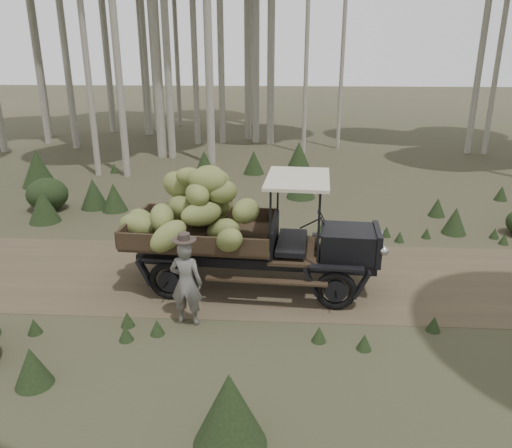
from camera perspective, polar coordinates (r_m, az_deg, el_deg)
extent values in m
plane|color=#473D2B|center=(11.50, 5.34, -6.12)|extent=(120.00, 120.00, 0.00)
cube|color=brown|center=(11.50, 5.34, -6.10)|extent=(70.00, 4.00, 0.01)
cube|color=black|center=(10.62, 10.38, -2.13)|extent=(1.17, 1.12, 0.61)
cube|color=black|center=(10.67, 13.63, -2.25)|extent=(0.19, 1.11, 0.68)
cube|color=black|center=(10.59, 2.07, -1.21)|extent=(0.19, 1.54, 0.61)
cube|color=#38281C|center=(10.87, -6.06, -1.38)|extent=(3.21, 2.19, 0.09)
cube|color=#38281C|center=(11.71, -5.00, 1.24)|extent=(3.08, 0.28, 0.35)
cube|color=#38281C|center=(9.90, -7.39, -2.34)|extent=(3.08, 0.28, 0.35)
cube|color=#38281C|center=(11.25, -13.76, -0.05)|extent=(0.20, 1.98, 0.35)
cube|color=beige|center=(10.19, 4.81, 5.17)|extent=(1.39, 1.95, 0.07)
cube|color=black|center=(11.21, 0.27, -2.90)|extent=(5.06, 0.46, 0.20)
cube|color=black|center=(10.45, -0.29, -4.63)|extent=(5.06, 0.46, 0.20)
torus|color=black|center=(11.68, 8.91, -3.61)|extent=(0.85, 0.21, 0.84)
torus|color=black|center=(10.08, 9.10, -7.52)|extent=(0.85, 0.21, 0.84)
torus|color=black|center=(12.04, -7.55, -2.81)|extent=(0.85, 0.21, 0.84)
torus|color=black|center=(10.50, -9.96, -6.42)|extent=(0.85, 0.21, 0.84)
sphere|color=beige|center=(11.12, 13.85, -1.07)|extent=(0.20, 0.20, 0.20)
sphere|color=beige|center=(10.20, 14.41, -3.01)|extent=(0.20, 0.20, 0.20)
ellipsoid|color=olive|center=(10.96, -13.38, -0.21)|extent=(1.04, 0.84, 0.57)
ellipsoid|color=olive|center=(10.32, -1.17, 1.50)|extent=(0.77, 0.86, 0.53)
ellipsoid|color=olive|center=(10.20, -6.71, 3.37)|extent=(0.73, 0.88, 0.50)
ellipsoid|color=olive|center=(10.58, -5.59, 5.31)|extent=(0.83, 0.87, 0.50)
ellipsoid|color=olive|center=(11.16, -12.98, 0.33)|extent=(0.98, 1.04, 0.56)
ellipsoid|color=olive|center=(10.30, -10.71, 0.76)|extent=(0.67, 0.91, 0.71)
ellipsoid|color=olive|center=(10.40, -3.94, 3.70)|extent=(0.90, 0.90, 0.57)
ellipsoid|color=olive|center=(10.58, -5.13, 5.04)|extent=(1.06, 0.89, 0.66)
ellipsoid|color=olive|center=(10.36, -3.77, -0.68)|extent=(1.04, 0.83, 0.73)
ellipsoid|color=olive|center=(10.16, -6.27, 1.17)|extent=(1.01, 0.96, 0.49)
ellipsoid|color=olive|center=(10.79, -4.72, 3.67)|extent=(1.01, 0.74, 0.46)
ellipsoid|color=olive|center=(10.47, -4.96, 5.40)|extent=(0.89, 0.93, 0.55)
ellipsoid|color=olive|center=(11.26, -6.00, 0.71)|extent=(0.84, 0.51, 0.57)
ellipsoid|color=olive|center=(10.81, -8.43, 1.87)|extent=(0.90, 0.90, 0.56)
ellipsoid|color=olive|center=(10.70, -5.58, 3.58)|extent=(0.95, 0.68, 0.68)
ellipsoid|color=olive|center=(10.70, -7.40, 5.26)|extent=(0.91, 0.86, 0.65)
ellipsoid|color=olive|center=(11.36, -4.42, 1.44)|extent=(0.61, 0.91, 0.60)
ellipsoid|color=olive|center=(11.00, -7.23, 2.64)|extent=(1.00, 0.91, 0.75)
ellipsoid|color=olive|center=(11.05, -8.86, 4.46)|extent=(1.04, 0.98, 0.68)
ellipsoid|color=olive|center=(10.29, -5.59, 4.86)|extent=(0.96, 0.66, 0.70)
ellipsoid|color=olive|center=(11.61, -10.00, 1.03)|extent=(1.03, 1.04, 0.78)
ellipsoid|color=olive|center=(11.14, -4.03, 2.54)|extent=(0.66, 1.00, 0.78)
ellipsoid|color=olive|center=(9.91, -9.98, -1.37)|extent=(1.06, 0.96, 0.83)
ellipsoid|color=olive|center=(9.64, -3.07, -1.84)|extent=(0.86, 1.01, 0.77)
imported|color=#615E58|center=(9.39, -7.97, -6.70)|extent=(0.66, 0.47, 1.68)
cylinder|color=#382E27|center=(9.05, -8.23, -1.81)|extent=(0.50, 0.50, 0.02)
cylinder|color=#382E27|center=(9.03, -8.24, -1.48)|extent=(0.25, 0.25, 0.13)
cylinder|color=#B2AD9E|center=(27.67, 0.00, 23.80)|extent=(0.38, 0.38, 14.04)
cylinder|color=#B2AD9E|center=(34.37, -9.34, 23.81)|extent=(0.29, 0.29, 15.33)
cone|color=#233319|center=(6.87, -3.05, -20.44)|extent=(0.99, 0.99, 1.10)
cone|color=#233319|center=(17.04, -18.07, 3.36)|extent=(0.89, 0.89, 0.99)
cone|color=#233319|center=(15.04, 21.80, 0.37)|extent=(0.69, 0.69, 0.77)
cone|color=#233319|center=(16.45, 20.02, 1.83)|extent=(0.52, 0.52, 0.58)
cone|color=#233319|center=(16.17, -23.15, 1.96)|extent=(0.92, 0.92, 1.03)
cone|color=#233319|center=(21.57, 4.91, 7.79)|extent=(1.08, 1.08, 1.20)
cone|color=#233319|center=(20.48, -23.69, 5.87)|extent=(1.25, 1.25, 1.39)
cone|color=#233319|center=(21.16, -5.92, 7.13)|extent=(0.82, 0.82, 0.91)
cone|color=#233319|center=(8.69, -24.23, -14.62)|extent=(0.59, 0.59, 0.66)
cone|color=#233319|center=(16.34, -5.77, 4.11)|extent=(1.16, 1.16, 1.28)
ellipsoid|color=#233319|center=(17.31, -22.75, 3.15)|extent=(1.29, 1.29, 1.03)
cone|color=#233319|center=(16.57, -15.92, 2.98)|extent=(0.81, 0.81, 0.90)
cone|color=#233319|center=(19.05, 26.25, 3.18)|extent=(0.45, 0.45, 0.51)
cone|color=#233319|center=(21.78, -15.91, 6.16)|extent=(0.36, 0.36, 0.40)
cone|color=#233319|center=(20.78, -0.26, 7.08)|extent=(0.87, 0.87, 0.96)
cone|color=#233319|center=(17.39, 5.18, 4.81)|extent=(1.02, 1.02, 1.13)
cone|color=#233319|center=(14.84, 26.50, -1.53)|extent=(0.27, 0.27, 0.30)
cone|color=#233319|center=(13.61, 11.13, -1.56)|extent=(0.27, 0.27, 0.30)
cone|color=#233319|center=(9.07, 12.28, -13.01)|extent=(0.27, 0.27, 0.30)
cone|color=#233319|center=(14.16, -12.48, -0.81)|extent=(0.27, 0.27, 0.30)
cone|color=#233319|center=(9.83, -14.50, -10.47)|extent=(0.27, 0.27, 0.30)
cone|color=#233319|center=(14.27, 14.68, -0.83)|extent=(0.27, 0.27, 0.30)
cone|color=#233319|center=(10.16, -24.02, -10.61)|extent=(0.27, 0.27, 0.30)
cone|color=#233319|center=(9.94, 19.67, -10.69)|extent=(0.27, 0.27, 0.30)
cone|color=#233319|center=(13.85, 13.01, -1.32)|extent=(0.27, 0.27, 0.30)
cone|color=#233319|center=(13.98, 16.10, -1.40)|extent=(0.27, 0.27, 0.30)
cone|color=#233319|center=(14.11, 7.47, -0.57)|extent=(0.27, 0.27, 0.30)
cone|color=#233319|center=(15.17, 25.61, -0.95)|extent=(0.27, 0.27, 0.30)
cone|color=#233319|center=(14.48, 18.92, -0.97)|extent=(0.27, 0.27, 0.30)
cone|color=#233319|center=(9.45, -11.25, -11.48)|extent=(0.27, 0.27, 0.30)
cone|color=#233319|center=(9.40, -14.67, -11.95)|extent=(0.27, 0.27, 0.30)
cone|color=#233319|center=(9.15, 7.22, -12.35)|extent=(0.27, 0.27, 0.30)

